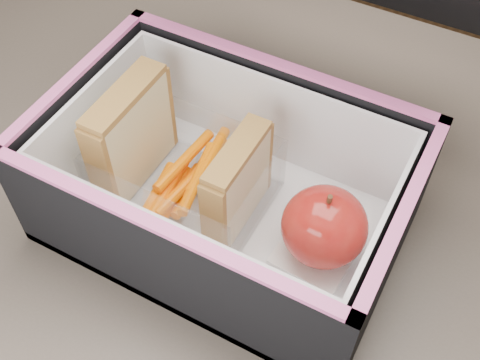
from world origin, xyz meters
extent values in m
cube|color=brown|center=(0.00, 0.00, 0.73)|extent=(1.20, 0.80, 0.03)
cube|color=#382D26|center=(-0.55, 0.35, 0.36)|extent=(0.05, 0.05, 0.72)
cube|color=beige|center=(-0.15, -0.02, 0.82)|extent=(0.01, 0.10, 0.11)
cube|color=#C56A78|center=(-0.14, -0.02, 0.82)|extent=(0.01, 0.10, 0.10)
cube|color=beige|center=(-0.13, -0.02, 0.82)|extent=(0.01, 0.10, 0.11)
cube|color=olive|center=(-0.14, -0.02, 0.88)|extent=(0.03, 0.10, 0.01)
cube|color=beige|center=(-0.03, -0.02, 0.81)|extent=(0.01, 0.09, 0.09)
cube|color=#C56A78|center=(-0.02, -0.02, 0.81)|extent=(0.01, 0.08, 0.09)
cube|color=beige|center=(-0.01, -0.02, 0.81)|extent=(0.01, 0.09, 0.09)
cube|color=olive|center=(-0.02, -0.02, 0.86)|extent=(0.02, 0.09, 0.01)
cylinder|color=orange|center=(-0.08, -0.01, 0.77)|extent=(0.02, 0.09, 0.01)
cylinder|color=orange|center=(-0.10, -0.05, 0.79)|extent=(0.03, 0.09, 0.01)
cylinder|color=orange|center=(-0.07, -0.02, 0.80)|extent=(0.03, 0.09, 0.01)
cylinder|color=orange|center=(-0.08, -0.03, 0.77)|extent=(0.01, 0.09, 0.01)
cylinder|color=orange|center=(-0.09, -0.04, 0.79)|extent=(0.02, 0.09, 0.01)
cylinder|color=orange|center=(-0.09, 0.00, 0.80)|extent=(0.02, 0.09, 0.01)
cylinder|color=orange|center=(-0.08, 0.01, 0.77)|extent=(0.02, 0.09, 0.01)
cylinder|color=orange|center=(-0.08, -0.02, 0.79)|extent=(0.02, 0.09, 0.01)
cylinder|color=orange|center=(-0.07, 0.01, 0.80)|extent=(0.02, 0.09, 0.01)
cylinder|color=orange|center=(-0.08, -0.04, 0.77)|extent=(0.03, 0.09, 0.01)
cube|color=white|center=(0.07, -0.02, 0.77)|extent=(0.07, 0.08, 0.01)
ellipsoid|color=#9B1010|center=(0.07, -0.02, 0.81)|extent=(0.10, 0.10, 0.07)
cylinder|color=#472D19|center=(0.07, -0.02, 0.85)|extent=(0.01, 0.01, 0.01)
camera|label=1|loc=(0.15, -0.33, 1.26)|focal=45.00mm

